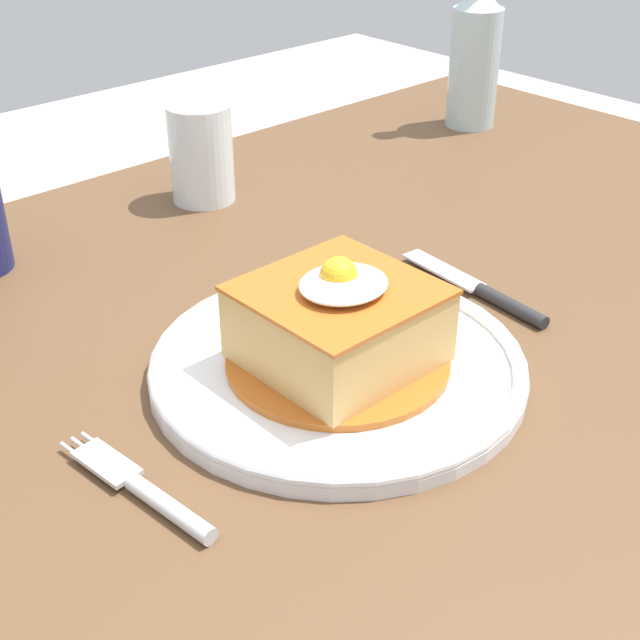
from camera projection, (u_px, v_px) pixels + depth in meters
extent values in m
cube|color=brown|center=(328.00, 357.00, 0.75)|extent=(1.36, 0.87, 0.04)
cylinder|color=brown|center=(444.00, 325.00, 1.51)|extent=(0.07, 0.07, 0.70)
cylinder|color=white|center=(338.00, 369.00, 0.69)|extent=(0.29, 0.29, 0.01)
torus|color=white|center=(338.00, 361.00, 0.68)|extent=(0.29, 0.29, 0.01)
cylinder|color=#B75B1E|center=(338.00, 360.00, 0.68)|extent=(0.17, 0.17, 0.01)
cube|color=tan|center=(338.00, 325.00, 0.67)|extent=(0.13, 0.12, 0.06)
cube|color=#B75B1E|center=(339.00, 290.00, 0.65)|extent=(0.13, 0.13, 0.00)
ellipsoid|color=white|center=(343.00, 284.00, 0.64)|extent=(0.07, 0.06, 0.01)
sphere|color=yellow|center=(339.00, 276.00, 0.65)|extent=(0.03, 0.03, 0.03)
cylinder|color=silver|center=(170.00, 508.00, 0.55)|extent=(0.02, 0.08, 0.01)
cube|color=silver|center=(106.00, 463.00, 0.59)|extent=(0.03, 0.05, 0.00)
cylinder|color=silver|center=(94.00, 441.00, 0.61)|extent=(0.01, 0.03, 0.00)
cylinder|color=silver|center=(84.00, 447.00, 0.61)|extent=(0.01, 0.03, 0.00)
cylinder|color=silver|center=(74.00, 453.00, 0.60)|extent=(0.01, 0.03, 0.00)
cylinder|color=#262628|center=(511.00, 306.00, 0.77)|extent=(0.02, 0.08, 0.01)
cube|color=silver|center=(443.00, 270.00, 0.83)|extent=(0.03, 0.09, 0.00)
cylinder|color=#ADC6CC|center=(474.00, 68.00, 1.16)|extent=(0.06, 0.06, 0.15)
cylinder|color=silver|center=(203.00, 174.00, 0.97)|extent=(0.06, 0.06, 0.06)
cylinder|color=silver|center=(201.00, 153.00, 0.96)|extent=(0.07, 0.07, 0.10)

